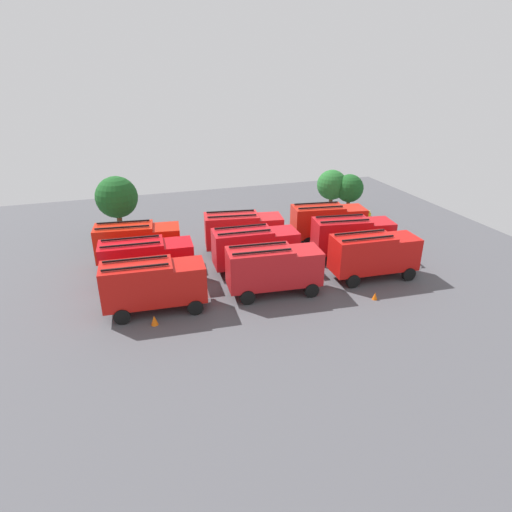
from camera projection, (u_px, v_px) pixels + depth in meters
ground_plane at (256, 271)px, 36.80m from camera, size 54.66×54.66×0.00m
fire_truck_0 at (154, 283)px, 30.01m from camera, size 7.34×3.11×3.88m
fire_truck_1 at (274, 268)px, 32.39m from camera, size 7.38×3.25×3.88m
fire_truck_2 at (374, 253)px, 34.82m from camera, size 7.33×3.08×3.88m
fire_truck_3 at (147, 260)px, 33.64m from camera, size 7.33×3.08×3.88m
fire_truck_4 at (255, 247)px, 36.06m from camera, size 7.31×3.04×3.88m
fire_truck_5 at (352, 236)px, 38.50m from camera, size 7.47×3.57×3.88m
fire_truck_6 at (138, 242)px, 37.05m from camera, size 7.42×3.39×3.88m
fire_truck_7 at (243, 230)px, 39.70m from camera, size 7.48×3.59×3.88m
fire_truck_8 at (328, 221)px, 42.08m from camera, size 7.45×3.50×3.88m
firefighter_0 at (213, 231)px, 42.71m from camera, size 0.48×0.43×1.82m
firefighter_1 at (276, 227)px, 44.17m from camera, size 0.41×0.48×1.68m
firefighter_2 at (368, 217)px, 47.08m from camera, size 0.47×0.34×1.63m
tree_0 at (117, 197)px, 42.21m from camera, size 4.05×4.05×6.28m
tree_1 at (332, 185)px, 49.42m from camera, size 3.38×3.38×5.24m
tree_2 at (349, 188)px, 48.99m from camera, size 3.14×3.14×4.87m
traffic_cone_0 at (375, 296)px, 32.24m from camera, size 0.39×0.39×0.56m
traffic_cone_1 at (154, 320)px, 29.04m from camera, size 0.49×0.49×0.70m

